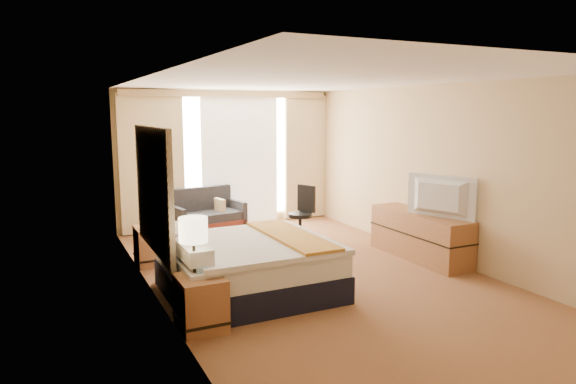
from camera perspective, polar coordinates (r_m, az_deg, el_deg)
name	(u,v)px	position (r m, az deg, el deg)	size (l,w,h in m)	color
floor	(313,274)	(7.10, 2.77, -9.14)	(4.20, 7.00, 0.02)	maroon
ceiling	(314,80)	(6.75, 2.94, 12.32)	(4.20, 7.00, 0.02)	white
wall_back	(227,158)	(10.00, -6.83, 3.73)	(4.20, 0.02, 2.60)	tan
wall_front	(547,239)	(4.14, 26.84, -4.66)	(4.20, 0.02, 2.60)	tan
wall_left	(153,191)	(6.09, -14.76, 0.13)	(0.02, 7.00, 2.60)	tan
wall_right	(436,172)	(8.02, 16.15, 2.15)	(0.02, 7.00, 2.60)	tan
headboard	(153,190)	(6.30, -14.75, 0.23)	(0.06, 1.85, 1.50)	black
nightstand_left	(201,303)	(5.41, -9.66, -12.07)	(0.45, 0.52, 0.55)	#9B6038
nightstand_right	(152,246)	(7.74, -14.88, -5.78)	(0.45, 0.52, 0.55)	#9B6038
media_dresser	(420,235)	(8.01, 14.41, -4.70)	(0.50, 1.80, 0.70)	#9B6038
window	(239,157)	(10.05, -5.42, 3.90)	(2.30, 0.02, 2.30)	white
curtains	(228,153)	(9.88, -6.64, 4.30)	(4.12, 0.19, 2.56)	beige
bed	(248,266)	(6.31, -4.47, -8.22)	(1.93, 1.76, 0.94)	black
loveseat	(207,218)	(9.54, -9.00, -2.84)	(1.39, 0.88, 0.81)	#5E231A
floor_lamp	(148,171)	(9.43, -15.30, 2.25)	(0.21, 0.21, 1.63)	black
desk_chair	(302,216)	(8.79, 1.57, -2.72)	(0.48, 0.47, 0.95)	black
lamp_left	(193,231)	(5.21, -10.48, -4.29)	(0.29, 0.29, 0.61)	black
lamp_right	(148,199)	(7.62, -15.27, -0.76)	(0.25, 0.25, 0.53)	black
tissue_box	(203,271)	(5.31, -9.47, -8.70)	(0.12, 0.12, 0.11)	#82B0CA
telephone	(156,225)	(7.60, -14.44, -3.59)	(0.20, 0.15, 0.08)	black
television	(438,197)	(7.55, 16.28, -0.55)	(1.05, 0.14, 0.60)	black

